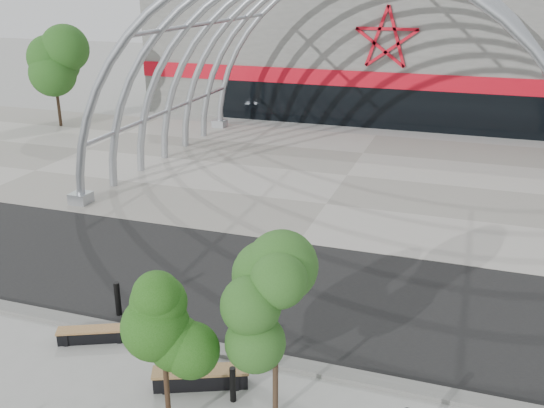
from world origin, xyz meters
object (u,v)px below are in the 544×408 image
object	(u,v)px
street_tree_0	(163,330)
bollard_2	(196,364)
street_tree_1	(276,310)
bench_1	(201,378)
bench_0	(93,335)

from	to	relation	value
street_tree_0	bollard_2	bearing A→B (deg)	95.63
street_tree_0	bollard_2	world-z (taller)	street_tree_0
street_tree_1	bench_1	bearing A→B (deg)	169.69
bench_0	bollard_2	xyz separation A→B (m)	(3.36, -0.70, 0.32)
street_tree_0	bench_0	xyz separation A→B (m)	(-3.53, 2.42, -2.32)
bench_0	bollard_2	world-z (taller)	bollard_2
street_tree_1	bench_0	bearing A→B (deg)	167.82
street_tree_0	bench_0	distance (m)	4.87
bench_0	bollard_2	bearing A→B (deg)	-11.69
bench_1	bollard_2	world-z (taller)	bollard_2
bench_0	bench_1	xyz separation A→B (m)	(3.53, -0.83, 0.04)
street_tree_0	bollard_2	size ratio (longest dim) A/B	3.43
bench_0	street_tree_1	bearing A→B (deg)	-12.18
bollard_2	bench_1	bearing A→B (deg)	-38.82
street_tree_1	bench_0	xyz separation A→B (m)	(-5.50, 1.19, -2.46)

